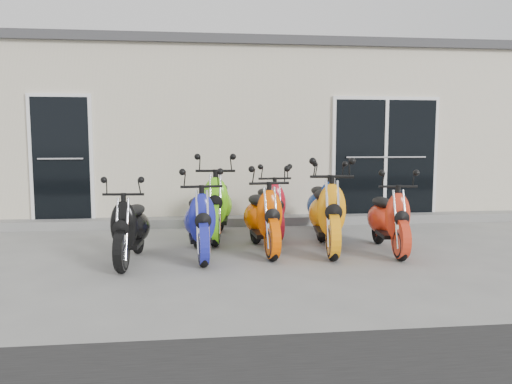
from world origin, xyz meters
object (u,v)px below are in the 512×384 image
at_px(scooter_front_black, 130,219).
at_px(scooter_back_blue, 324,197).
at_px(scooter_front_red, 389,210).
at_px(scooter_front_blue, 200,212).
at_px(scooter_front_orange_a, 263,208).
at_px(scooter_back_red, 270,199).
at_px(scooter_back_green, 217,196).
at_px(scooter_front_orange_b, 327,204).

bearing_deg(scooter_front_black, scooter_back_blue, 31.63).
distance_m(scooter_front_black, scooter_front_red, 3.44).
height_order(scooter_front_black, scooter_front_red, scooter_front_red).
relative_size(scooter_front_blue, scooter_front_orange_a, 0.99).
relative_size(scooter_back_red, scooter_back_blue, 0.97).
relative_size(scooter_front_orange_a, scooter_front_red, 1.05).
bearing_deg(scooter_front_blue, scooter_back_red, 45.50).
xyz_separation_m(scooter_front_black, scooter_front_red, (3.43, 0.20, 0.02)).
height_order(scooter_front_black, scooter_back_green, scooter_back_green).
relative_size(scooter_front_black, scooter_front_orange_b, 0.85).
distance_m(scooter_front_black, scooter_front_orange_a, 1.77).
relative_size(scooter_front_orange_a, scooter_back_green, 0.91).
bearing_deg(scooter_back_blue, scooter_front_red, -63.63).
bearing_deg(scooter_front_orange_a, scooter_front_blue, -171.65).
relative_size(scooter_front_red, scooter_back_green, 0.87).
bearing_deg(scooter_back_green, scooter_back_blue, 8.57).
distance_m(scooter_front_blue, scooter_front_red, 2.57).
relative_size(scooter_front_blue, scooter_front_orange_b, 0.91).
bearing_deg(scooter_front_orange_a, scooter_front_orange_b, -6.64).
xyz_separation_m(scooter_front_black, scooter_front_orange_a, (1.72, 0.40, 0.05)).
bearing_deg(scooter_back_green, scooter_front_black, -123.61).
bearing_deg(scooter_front_red, scooter_front_black, -171.97).
bearing_deg(scooter_front_orange_b, scooter_back_green, 152.33).
relative_size(scooter_front_red, scooter_back_blue, 0.96).
bearing_deg(scooter_front_orange_b, scooter_back_blue, 84.95).
height_order(scooter_front_blue, scooter_front_red, scooter_front_blue).
distance_m(scooter_front_blue, scooter_back_red, 1.71).
xyz_separation_m(scooter_front_black, scooter_back_green, (1.14, 1.39, 0.11)).
height_order(scooter_front_black, scooter_back_blue, scooter_back_blue).
relative_size(scooter_front_orange_b, scooter_back_green, 0.98).
bearing_deg(scooter_front_orange_a, scooter_front_black, -171.53).
bearing_deg(scooter_back_green, scooter_front_blue, -97.48).
xyz_separation_m(scooter_back_red, scooter_back_blue, (0.87, -0.03, 0.02)).
height_order(scooter_back_red, scooter_back_blue, scooter_back_blue).
bearing_deg(scooter_back_red, scooter_front_red, -45.65).
relative_size(scooter_front_orange_b, scooter_back_blue, 1.09).
xyz_separation_m(scooter_front_red, scooter_back_blue, (-0.58, 1.28, 0.03)).
bearing_deg(scooter_front_orange_a, scooter_back_red, 72.38).
xyz_separation_m(scooter_front_blue, scooter_back_blue, (1.99, 1.27, 0.01)).
bearing_deg(scooter_front_black, scooter_front_orange_a, 17.37).
bearing_deg(scooter_back_green, scooter_front_orange_b, -29.04).
relative_size(scooter_front_blue, scooter_back_red, 1.02).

